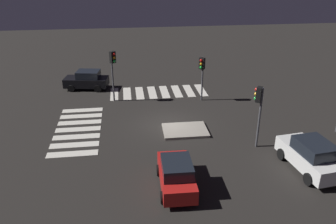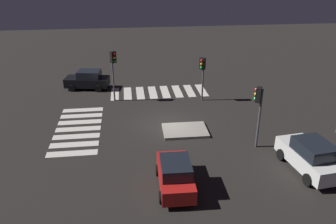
{
  "view_description": "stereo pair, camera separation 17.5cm",
  "coord_description": "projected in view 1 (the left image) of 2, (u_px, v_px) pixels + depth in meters",
  "views": [
    {
      "loc": [
        3.02,
        22.77,
        11.24
      ],
      "look_at": [
        0.0,
        0.0,
        1.0
      ],
      "focal_mm": 36.71,
      "sensor_mm": 36.0,
      "label": 1
    },
    {
      "loc": [
        2.85,
        22.8,
        11.24
      ],
      "look_at": [
        0.0,
        0.0,
        1.0
      ],
      "focal_mm": 36.71,
      "sensor_mm": 36.0,
      "label": 2
    }
  ],
  "objects": [
    {
      "name": "car_black",
      "position": [
        87.0,
        80.0,
        32.21
      ],
      "size": [
        4.24,
        2.42,
        1.77
      ],
      "rotation": [
        0.0,
        0.0,
        -0.17
      ],
      "color": "black",
      "rests_on": "ground"
    },
    {
      "name": "crosswalk_side",
      "position": [
        78.0,
        129.0,
        24.77
      ],
      "size": [
        3.2,
        7.6,
        0.02
      ],
      "color": "silver",
      "rests_on": "ground"
    },
    {
      "name": "traffic_light_south",
      "position": [
        202.0,
        68.0,
        28.66
      ],
      "size": [
        0.54,
        0.53,
        3.82
      ],
      "rotation": [
        0.0,
        0.0,
        0.89
      ],
      "color": "#47474C",
      "rests_on": "ground"
    },
    {
      "name": "car_red",
      "position": [
        176.0,
        174.0,
        18.13
      ],
      "size": [
        1.97,
        4.05,
        1.74
      ],
      "rotation": [
        0.0,
        0.0,
        -1.6
      ],
      "color": "red",
      "rests_on": "ground"
    },
    {
      "name": "traffic_light_east",
      "position": [
        113.0,
        64.0,
        28.39
      ],
      "size": [
        0.54,
        0.53,
        4.37
      ],
      "rotation": [
        0.0,
        0.0,
        2.22
      ],
      "color": "#47474C",
      "rests_on": "ground"
    },
    {
      "name": "car_white",
      "position": [
        311.0,
        156.0,
        19.68
      ],
      "size": [
        2.48,
        4.58,
        1.92
      ],
      "rotation": [
        0.0,
        0.0,
        -1.45
      ],
      "color": "silver",
      "rests_on": "ground"
    },
    {
      "name": "ground_plane",
      "position": [
        168.0,
        124.0,
        25.56
      ],
      "size": [
        80.0,
        80.0,
        0.0
      ],
      "primitive_type": "plane",
      "color": "black"
    },
    {
      "name": "crosswalk_near",
      "position": [
        158.0,
        92.0,
        31.7
      ],
      "size": [
        8.75,
        3.2,
        0.02
      ],
      "color": "silver",
      "rests_on": "ground"
    },
    {
      "name": "traffic_light_west",
      "position": [
        259.0,
        102.0,
        21.34
      ],
      "size": [
        0.53,
        0.54,
        4.1
      ],
      "rotation": [
        0.0,
        0.0,
        -0.65
      ],
      "color": "#47474C",
      "rests_on": "ground"
    },
    {
      "name": "traffic_island",
      "position": [
        185.0,
        130.0,
        24.45
      ],
      "size": [
        3.17,
        2.39,
        0.18
      ],
      "color": "gray",
      "rests_on": "ground"
    }
  ]
}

